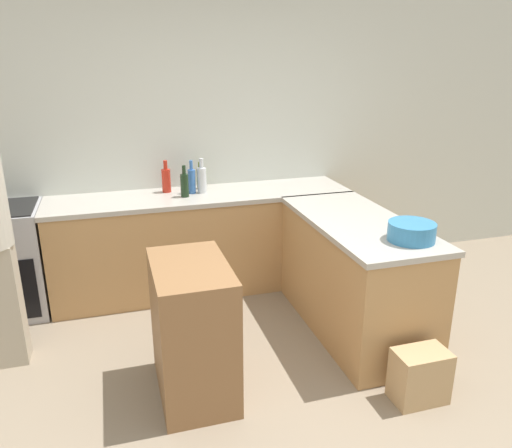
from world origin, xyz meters
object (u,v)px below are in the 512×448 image
object	(u,v)px
paper_bag	(420,376)
mixing_bowl	(412,232)
island_table	(193,330)
olive_oil_bottle	(200,178)
wine_bottle_dark	(185,184)
hot_sauce_bottle	(166,180)
range_oven	(6,261)
water_bottle_blue	(192,180)
vinegar_bottle_clear	(202,179)

from	to	relation	value
paper_bag	mixing_bowl	bearing A→B (deg)	72.74
island_table	paper_bag	xyz separation A→B (m)	(1.33, -0.50, -0.27)
island_table	olive_oil_bottle	world-z (taller)	olive_oil_bottle
paper_bag	wine_bottle_dark	bearing A→B (deg)	120.26
island_table	wine_bottle_dark	distance (m)	1.56
olive_oil_bottle	hot_sauce_bottle	bearing A→B (deg)	-173.18
island_table	paper_bag	world-z (taller)	island_table
range_oven	olive_oil_bottle	distance (m)	1.78
island_table	mixing_bowl	world-z (taller)	mixing_bowl
range_oven	water_bottle_blue	bearing A→B (deg)	1.53
island_table	vinegar_bottle_clear	world-z (taller)	vinegar_bottle_clear
paper_bag	range_oven	bearing A→B (deg)	142.82
water_bottle_blue	wine_bottle_dark	size ratio (longest dim) A/B	1.07
paper_bag	olive_oil_bottle	bearing A→B (deg)	113.58
hot_sauce_bottle	olive_oil_bottle	xyz separation A→B (m)	(0.31, 0.04, -0.02)
wine_bottle_dark	paper_bag	distance (m)	2.40
water_bottle_blue	mixing_bowl	bearing A→B (deg)	-53.38
range_oven	wine_bottle_dark	distance (m)	1.60
mixing_bowl	olive_oil_bottle	distance (m)	2.05
island_table	olive_oil_bottle	xyz separation A→B (m)	(0.38, 1.68, 0.56)
mixing_bowl	hot_sauce_bottle	distance (m)	2.21
paper_bag	vinegar_bottle_clear	bearing A→B (deg)	115.30
range_oven	water_bottle_blue	xyz separation A→B (m)	(1.58, 0.04, 0.57)
island_table	water_bottle_blue	distance (m)	1.67
range_oven	water_bottle_blue	world-z (taller)	water_bottle_blue
hot_sauce_bottle	wine_bottle_dark	bearing A→B (deg)	-56.75
range_oven	island_table	bearing A→B (deg)	-48.97
island_table	wine_bottle_dark	bearing A→B (deg)	82.08
range_oven	mixing_bowl	xyz separation A→B (m)	(2.77, -1.56, 0.51)
range_oven	vinegar_bottle_clear	distance (m)	1.77
mixing_bowl	range_oven	bearing A→B (deg)	150.65
wine_bottle_dark	olive_oil_bottle	world-z (taller)	wine_bottle_dark
vinegar_bottle_clear	range_oven	bearing A→B (deg)	-178.72
island_table	paper_bag	size ratio (longest dim) A/B	2.56
island_table	olive_oil_bottle	distance (m)	1.81
mixing_bowl	wine_bottle_dark	distance (m)	1.97
island_table	vinegar_bottle_clear	size ratio (longest dim) A/B	2.87
hot_sauce_bottle	wine_bottle_dark	distance (m)	0.24
range_oven	island_table	distance (m)	1.98
vinegar_bottle_clear	water_bottle_blue	distance (m)	0.09
water_bottle_blue	olive_oil_bottle	bearing A→B (deg)	53.95
hot_sauce_bottle	paper_bag	size ratio (longest dim) A/B	0.83
mixing_bowl	hot_sauce_bottle	size ratio (longest dim) A/B	1.09
vinegar_bottle_clear	paper_bag	distance (m)	2.41
hot_sauce_bottle	olive_oil_bottle	world-z (taller)	hot_sauce_bottle
island_table	water_bottle_blue	bearing A→B (deg)	79.71
mixing_bowl	water_bottle_blue	bearing A→B (deg)	126.62
water_bottle_blue	paper_bag	distance (m)	2.45
island_table	vinegar_bottle_clear	xyz separation A→B (m)	(0.37, 1.53, 0.58)
vinegar_bottle_clear	wine_bottle_dark	xyz separation A→B (m)	(-0.17, -0.10, -0.01)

